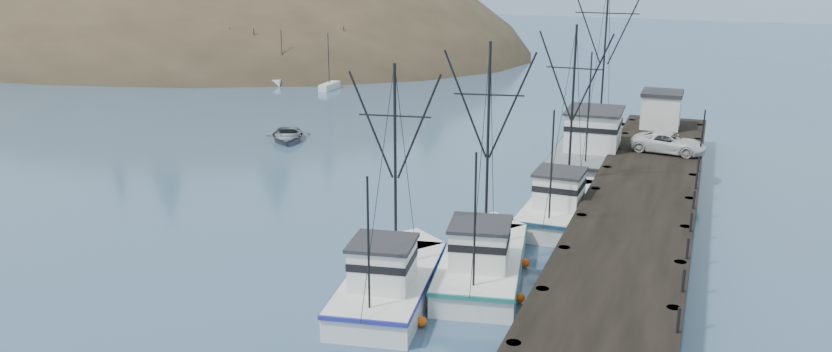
{
  "coord_description": "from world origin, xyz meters",
  "views": [
    {
      "loc": [
        17.18,
        -29.71,
        15.79
      ],
      "look_at": [
        1.33,
        13.19,
        2.5
      ],
      "focal_mm": 35.0,
      "sensor_mm": 36.0,
      "label": 1
    }
  ],
  "objects_px": {
    "pier_shed": "(661,109)",
    "motorboat": "(287,140)",
    "trawler_near": "(483,260)",
    "trawler_far": "(564,204)",
    "work_vessel": "(596,149)",
    "pickup_truck": "(669,143)",
    "trawler_mid": "(391,280)",
    "pier": "(641,198)"
  },
  "relations": [
    {
      "from": "pier_shed",
      "to": "trawler_near",
      "type": "bearing_deg",
      "value": -102.45
    },
    {
      "from": "trawler_mid",
      "to": "pier_shed",
      "type": "relative_size",
      "value": 3.49
    },
    {
      "from": "pier",
      "to": "trawler_far",
      "type": "height_order",
      "value": "trawler_far"
    },
    {
      "from": "pier_shed",
      "to": "motorboat",
      "type": "relative_size",
      "value": 0.6
    },
    {
      "from": "trawler_far",
      "to": "motorboat",
      "type": "distance_m",
      "value": 27.54
    },
    {
      "from": "trawler_near",
      "to": "trawler_mid",
      "type": "distance_m",
      "value": 5.04
    },
    {
      "from": "trawler_far",
      "to": "motorboat",
      "type": "xyz_separation_m",
      "value": [
        -24.95,
        11.61,
        -0.82
      ]
    },
    {
      "from": "trawler_near",
      "to": "work_vessel",
      "type": "xyz_separation_m",
      "value": [
        2.16,
        22.63,
        0.41
      ]
    },
    {
      "from": "pier_shed",
      "to": "pickup_truck",
      "type": "height_order",
      "value": "pier_shed"
    },
    {
      "from": "trawler_mid",
      "to": "pickup_truck",
      "type": "distance_m",
      "value": 26.24
    },
    {
      "from": "work_vessel",
      "to": "motorboat",
      "type": "distance_m",
      "value": 25.05
    },
    {
      "from": "pier",
      "to": "pier_shed",
      "type": "relative_size",
      "value": 13.75
    },
    {
      "from": "pier",
      "to": "motorboat",
      "type": "height_order",
      "value": "pier"
    },
    {
      "from": "trawler_mid",
      "to": "work_vessel",
      "type": "xyz_separation_m",
      "value": [
        5.45,
        26.45,
        0.41
      ]
    },
    {
      "from": "work_vessel",
      "to": "pier_shed",
      "type": "xyz_separation_m",
      "value": [
        4.03,
        5.42,
        2.19
      ]
    },
    {
      "from": "trawler_far",
      "to": "trawler_near",
      "type": "bearing_deg",
      "value": -101.93
    },
    {
      "from": "pier_shed",
      "to": "pickup_truck",
      "type": "xyz_separation_m",
      "value": [
        1.12,
        -7.95,
        -0.74
      ]
    },
    {
      "from": "pier",
      "to": "motorboat",
      "type": "bearing_deg",
      "value": 158.43
    },
    {
      "from": "trawler_far",
      "to": "pier",
      "type": "bearing_deg",
      "value": 0.17
    },
    {
      "from": "trawler_far",
      "to": "work_vessel",
      "type": "distance_m",
      "value": 12.59
    },
    {
      "from": "trawler_mid",
      "to": "trawler_far",
      "type": "bearing_deg",
      "value": 68.68
    },
    {
      "from": "work_vessel",
      "to": "trawler_near",
      "type": "bearing_deg",
      "value": -95.46
    },
    {
      "from": "trawler_far",
      "to": "pickup_truck",
      "type": "bearing_deg",
      "value": 62.72
    },
    {
      "from": "trawler_near",
      "to": "work_vessel",
      "type": "relative_size",
      "value": 0.68
    },
    {
      "from": "trawler_far",
      "to": "pickup_truck",
      "type": "height_order",
      "value": "trawler_far"
    },
    {
      "from": "pier_shed",
      "to": "motorboat",
      "type": "distance_m",
      "value": 29.92
    },
    {
      "from": "trawler_mid",
      "to": "pier",
      "type": "bearing_deg",
      "value": 54.76
    },
    {
      "from": "pickup_truck",
      "to": "motorboat",
      "type": "xyz_separation_m",
      "value": [
        -30.15,
        1.55,
        -2.68
      ]
    },
    {
      "from": "pickup_truck",
      "to": "trawler_far",
      "type": "bearing_deg",
      "value": 161.91
    },
    {
      "from": "trawler_near",
      "to": "trawler_far",
      "type": "xyz_separation_m",
      "value": [
        2.12,
        10.04,
        0.0
      ]
    },
    {
      "from": "trawler_near",
      "to": "pier_shed",
      "type": "xyz_separation_m",
      "value": [
        6.19,
        28.06,
        2.6
      ]
    },
    {
      "from": "pier",
      "to": "pickup_truck",
      "type": "distance_m",
      "value": 10.13
    },
    {
      "from": "work_vessel",
      "to": "pickup_truck",
      "type": "height_order",
      "value": "work_vessel"
    },
    {
      "from": "trawler_mid",
      "to": "work_vessel",
      "type": "height_order",
      "value": "work_vessel"
    },
    {
      "from": "pier_shed",
      "to": "motorboat",
      "type": "bearing_deg",
      "value": -167.56
    },
    {
      "from": "pier",
      "to": "pickup_truck",
      "type": "height_order",
      "value": "pickup_truck"
    },
    {
      "from": "trawler_far",
      "to": "pickup_truck",
      "type": "distance_m",
      "value": 11.48
    },
    {
      "from": "trawler_mid",
      "to": "motorboat",
      "type": "xyz_separation_m",
      "value": [
        -19.54,
        25.47,
        -0.82
      ]
    },
    {
      "from": "pier",
      "to": "pickup_truck",
      "type": "bearing_deg",
      "value": 85.45
    },
    {
      "from": "work_vessel",
      "to": "trawler_mid",
      "type": "bearing_deg",
      "value": -101.65
    },
    {
      "from": "pier",
      "to": "trawler_far",
      "type": "xyz_separation_m",
      "value": [
        -4.39,
        -0.01,
        -0.87
      ]
    },
    {
      "from": "pier",
      "to": "trawler_near",
      "type": "distance_m",
      "value": 12.01
    }
  ]
}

